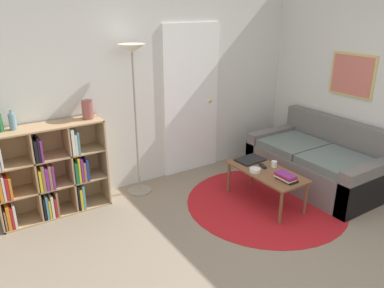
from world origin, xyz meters
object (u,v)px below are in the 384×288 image
(floor_lamp, at_px, (133,73))
(vase_on_shelf, at_px, (88,110))
(laptop, at_px, (250,160))
(cup, at_px, (274,164))
(bowl, at_px, (255,170))
(bookshelf, at_px, (48,174))
(bottle_right, at_px, (12,121))
(couch, at_px, (319,163))
(coffee_table, at_px, (266,174))

(floor_lamp, xyz_separation_m, vase_on_shelf, (-0.55, 0.04, -0.36))
(laptop, xyz_separation_m, cup, (0.11, -0.30, 0.03))
(floor_lamp, height_order, bowl, floor_lamp)
(bookshelf, xyz_separation_m, bowl, (2.07, -1.08, -0.06))
(bowl, height_order, bottle_right, bottle_right)
(couch, height_order, coffee_table, couch)
(couch, relative_size, bowl, 12.85)
(coffee_table, height_order, vase_on_shelf, vase_on_shelf)
(coffee_table, bearing_deg, cup, 10.49)
(couch, height_order, bowl, couch)
(couch, bearing_deg, bottle_right, 161.75)
(couch, distance_m, bowl, 1.11)
(cup, distance_m, vase_on_shelf, 2.25)
(laptop, distance_m, bottle_right, 2.73)
(floor_lamp, xyz_separation_m, couch, (2.11, -1.06, -1.23))
(couch, xyz_separation_m, bottle_right, (-3.43, 1.13, 0.85))
(bookshelf, xyz_separation_m, cup, (2.36, -1.09, -0.04))
(bookshelf, relative_size, laptop, 3.32)
(couch, relative_size, coffee_table, 1.71)
(bottle_right, bearing_deg, coffee_table, -24.83)
(cup, relative_size, bottle_right, 0.34)
(bookshelf, bearing_deg, coffee_table, -26.91)
(laptop, distance_m, cup, 0.32)
(floor_lamp, height_order, laptop, floor_lamp)
(bookshelf, height_order, bowl, bookshelf)
(laptop, bearing_deg, vase_on_shelf, 155.64)
(bookshelf, distance_m, bowl, 2.34)
(bookshelf, bearing_deg, couch, -19.31)
(floor_lamp, bearing_deg, bookshelf, 177.27)
(floor_lamp, relative_size, cup, 25.18)
(coffee_table, height_order, cup, cup)
(floor_lamp, height_order, couch, floor_lamp)
(coffee_table, relative_size, laptop, 2.76)
(couch, relative_size, cup, 23.05)
(floor_lamp, relative_size, coffee_table, 1.87)
(vase_on_shelf, bearing_deg, laptop, -24.36)
(coffee_table, xyz_separation_m, laptop, (0.04, 0.33, 0.06))
(coffee_table, bearing_deg, floor_lamp, 136.97)
(floor_lamp, relative_size, bottle_right, 8.60)
(coffee_table, relative_size, vase_on_shelf, 4.72)
(bowl, bearing_deg, laptop, 58.67)
(cup, bearing_deg, bottle_right, 156.92)
(cup, relative_size, vase_on_shelf, 0.35)
(bowl, bearing_deg, coffee_table, -17.77)
(cup, bearing_deg, bowl, 176.66)
(cup, bearing_deg, bookshelf, 155.10)
(bookshelf, relative_size, vase_on_shelf, 5.66)
(floor_lamp, height_order, coffee_table, floor_lamp)
(floor_lamp, relative_size, couch, 1.09)
(coffee_table, bearing_deg, bookshelf, 153.09)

